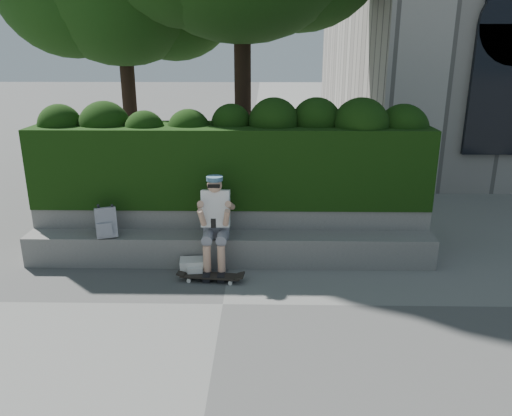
{
  "coord_description": "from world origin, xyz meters",
  "views": [
    {
      "loc": [
        0.52,
        -5.58,
        3.1
      ],
      "look_at": [
        0.4,
        1.0,
        0.95
      ],
      "focal_mm": 35.0,
      "sensor_mm": 36.0,
      "label": 1
    }
  ],
  "objects_px": {
    "skateboard": "(211,276)",
    "backpack_ground": "(193,267)",
    "person": "(216,220)",
    "backpack_plaid": "(106,222)"
  },
  "relations": [
    {
      "from": "skateboard",
      "to": "person",
      "type": "bearing_deg",
      "value": 90.28
    },
    {
      "from": "person",
      "to": "backpack_plaid",
      "type": "distance_m",
      "value": 1.6
    },
    {
      "from": "backpack_plaid",
      "to": "backpack_ground",
      "type": "relative_size",
      "value": 1.23
    },
    {
      "from": "person",
      "to": "backpack_ground",
      "type": "height_order",
      "value": "person"
    },
    {
      "from": "person",
      "to": "backpack_plaid",
      "type": "relative_size",
      "value": 3.17
    },
    {
      "from": "skateboard",
      "to": "backpack_ground",
      "type": "height_order",
      "value": "backpack_ground"
    },
    {
      "from": "person",
      "to": "backpack_ground",
      "type": "relative_size",
      "value": 3.9
    },
    {
      "from": "backpack_plaid",
      "to": "backpack_ground",
      "type": "xyz_separation_m",
      "value": [
        1.27,
        -0.29,
        -0.55
      ]
    },
    {
      "from": "skateboard",
      "to": "backpack_ground",
      "type": "bearing_deg",
      "value": 148.82
    },
    {
      "from": "backpack_plaid",
      "to": "backpack_ground",
      "type": "bearing_deg",
      "value": -32.64
    }
  ]
}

